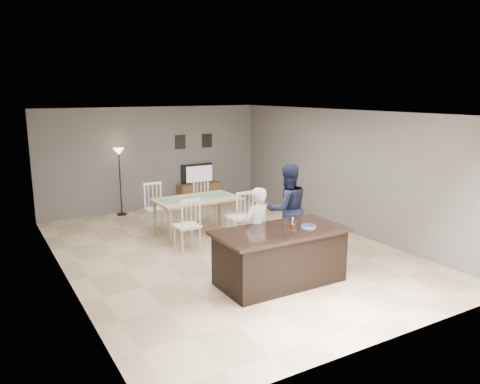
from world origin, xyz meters
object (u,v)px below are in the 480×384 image
birthday_cake (292,227)px  floor_lamp (119,163)px  man (287,209)px  television (198,174)px  kitchen_island (280,256)px  plate_stack (308,226)px  woman (257,231)px  tv_console (200,194)px  dining_table (197,205)px

birthday_cake → floor_lamp: bearing=101.5°
floor_lamp → man: bearing=-66.5°
television → man: (-0.25, -4.52, 0.01)m
birthday_cake → floor_lamp: size_ratio=0.12×
television → kitchen_island: bearing=78.0°
kitchen_island → plate_stack: bearing=-12.9°
man → floor_lamp: (-1.94, 4.47, 0.45)m
woman → birthday_cake: size_ratio=7.38×
television → plate_stack: television is taller
tv_console → floor_lamp: (-2.19, 0.02, 1.02)m
tv_console → birthday_cake: (-1.03, -5.66, 0.65)m
woman → birthday_cake: woman is taller
television → dining_table: (-1.27, -2.62, -0.17)m
television → woman: 5.26m
man → plate_stack: 1.32m
woman → dining_table: 2.47m
kitchen_island → birthday_cake: size_ratio=10.49×
birthday_cake → floor_lamp: 5.81m
woman → floor_lamp: size_ratio=0.89×
television → floor_lamp: 2.24m
plate_stack → floor_lamp: 5.90m
plate_stack → dining_table: bearing=100.1°
man → tv_console: bearing=-82.6°
floor_lamp → plate_stack: bearing=-75.5°
birthday_cake → floor_lamp: floor_lamp is taller
man → kitchen_island: bearing=60.4°
woman → birthday_cake: (0.27, -0.64, 0.19)m
kitchen_island → television: 5.78m
tv_console → woman: bearing=-104.6°
woman → plate_stack: (0.59, -0.66, 0.16)m
tv_console → woman: 5.21m
tv_console → birthday_cake: 5.79m
woman → dining_table: bearing=-104.2°
birthday_cake → man: bearing=57.3°
kitchen_island → dining_table: size_ratio=1.05×
floor_lamp → dining_table: bearing=-70.4°
dining_table → woman: bearing=-92.4°
television → man: size_ratio=0.52×
dining_table → plate_stack: bearing=-81.6°
kitchen_island → floor_lamp: floor_lamp is taller
kitchen_island → plate_stack: plate_stack is taller
kitchen_island → dining_table: 3.03m
kitchen_island → tv_console: bearing=77.8°
plate_stack → television: bearing=82.9°
television → birthday_cake: television is taller
plate_stack → floor_lamp: bearing=104.5°
floor_lamp → woman: bearing=-80.1°
kitchen_island → tv_console: size_ratio=1.79×
tv_console → dining_table: bearing=-116.6°
woman → dining_table: size_ratio=0.74×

